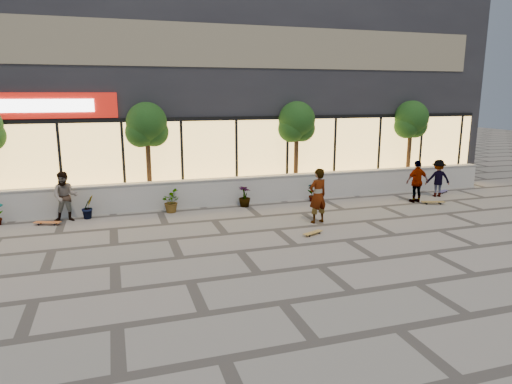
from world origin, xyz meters
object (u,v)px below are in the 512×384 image
object	(u,v)px
tree_midwest	(147,127)
skateboard_left	(47,222)
skater_right_near	(417,182)
skater_right_far	(438,178)
skateboard_right_far	(443,191)
tree_east	(411,122)
skater_center	(318,196)
skater_left	(65,197)
tree_mideast	(297,124)
skateboard_right_near	(433,202)
skateboard_center	(313,233)

from	to	relation	value
tree_midwest	skateboard_left	bearing A→B (deg)	-153.88
skater_right_near	skater_right_far	xyz separation A→B (m)	(1.49, 0.62, -0.06)
skateboard_left	skateboard_right_far	xyz separation A→B (m)	(15.74, 0.19, -0.01)
tree_midwest	skateboard_left	world-z (taller)	tree_midwest
tree_east	skater_right_far	distance (m)	2.98
tree_east	skateboard_left	size ratio (longest dim) A/B	4.48
tree_midwest	tree_east	world-z (taller)	same
skater_right_near	skater_center	bearing A→B (deg)	15.02
skater_right_near	tree_east	bearing A→B (deg)	-120.33
skateboard_right_far	skateboard_left	bearing A→B (deg)	151.52
skater_left	skateboard_left	bearing A→B (deg)	-150.16
skater_left	skater_right_near	bearing A→B (deg)	-2.39
tree_east	skateboard_left	xyz separation A→B (m)	(-14.96, -1.69, -2.90)
skater_right_near	skateboard_right_far	world-z (taller)	skater_right_near
skater_left	tree_mideast	bearing A→B (deg)	11.94
tree_midwest	skater_right_far	size ratio (longest dim) A/B	2.54
skateboard_left	skateboard_right_near	size ratio (longest dim) A/B	0.97
skater_right_far	skateboard_left	world-z (taller)	skater_right_far
tree_east	skater_center	size ratio (longest dim) A/B	2.14
tree_midwest	skateboard_center	xyz separation A→B (m)	(4.39, -5.31, -2.91)
skater_center	skateboard_center	world-z (taller)	skater_center
skater_center	tree_midwest	bearing A→B (deg)	-50.40
skater_right_near	skateboard_left	size ratio (longest dim) A/B	1.91
skateboard_left	skateboard_right_near	distance (m)	14.03
skater_left	skateboard_center	xyz separation A→B (m)	(7.26, -3.91, -0.77)
skateboard_center	tree_midwest	bearing A→B (deg)	105.32
skater_left	skater_right_near	size ratio (longest dim) A/B	1.02
skater_center	tree_mideast	bearing A→B (deg)	-114.11
skater_left	skateboard_left	distance (m)	1.00
skater_left	skateboard_right_far	world-z (taller)	skater_left
tree_midwest	tree_east	xyz separation A→B (m)	(11.50, 0.00, 0.00)
tree_east	skater_right_near	bearing A→B (deg)	-118.81
skater_left	skateboard_right_far	bearing A→B (deg)	2.60
skateboard_right_near	tree_east	bearing A→B (deg)	88.96
tree_east	tree_midwest	bearing A→B (deg)	180.00
skater_left	skater_right_far	world-z (taller)	skater_left
skater_right_near	skateboard_right_near	size ratio (longest dim) A/B	1.85
skateboard_left	skateboard_right_far	bearing A→B (deg)	19.38
tree_midwest	skateboard_left	size ratio (longest dim) A/B	4.48
skateboard_center	tree_mideast	bearing A→B (deg)	48.88
tree_east	skater_right_near	world-z (taller)	tree_east
tree_midwest	skater_right_far	world-z (taller)	tree_midwest
skater_center	skateboard_left	xyz separation A→B (m)	(-8.55, 2.40, -0.83)
tree_mideast	skater_right_far	size ratio (longest dim) A/B	2.54
skateboard_center	skateboard_right_far	world-z (taller)	skateboard_center
tree_east	skateboard_right_near	bearing A→B (deg)	-107.91
skateboard_center	skater_right_near	bearing A→B (deg)	1.18
skateboard_right_near	skateboard_right_far	xyz separation A→B (m)	(1.78, 1.59, -0.02)
tree_midwest	skateboard_right_far	bearing A→B (deg)	-6.96
skater_right_far	skateboard_left	xyz separation A→B (m)	(-15.01, 0.30, -0.69)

